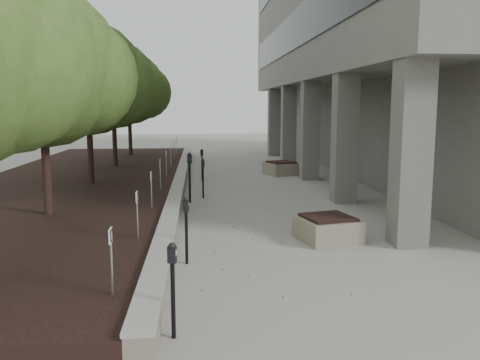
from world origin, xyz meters
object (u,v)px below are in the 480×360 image
crabapple_tree_3 (88,103)px  planter_front (328,228)px  crabapple_tree_2 (43,102)px  parking_meter_4 (203,179)px  parking_meter_5 (202,165)px  parking_meter_2 (186,231)px  parking_meter_3 (190,178)px  planter_back (281,168)px  crabapple_tree_4 (113,103)px  crabapple_tree_5 (129,104)px  parking_meter_1 (173,291)px

crabapple_tree_3 → planter_front: 9.65m
crabapple_tree_2 → parking_meter_4: bearing=46.7°
crabapple_tree_3 → parking_meter_5: 5.37m
parking_meter_2 → crabapple_tree_2: bearing=149.5°
parking_meter_2 → parking_meter_3: 6.18m
planter_back → parking_meter_2: bearing=-107.2°
crabapple_tree_2 → parking_meter_4: crabapple_tree_2 is taller
planter_back → parking_meter_4: bearing=-122.4°
crabapple_tree_4 → parking_meter_3: 7.91m
parking_meter_5 → crabapple_tree_5: bearing=132.0°
parking_meter_1 → parking_meter_2: parking_meter_2 is taller
crabapple_tree_4 → planter_back: (7.28, -0.49, -2.83)m
parking_meter_5 → planter_front: size_ratio=1.06×
crabapple_tree_3 → planter_front: crabapple_tree_3 is taller
crabapple_tree_3 → crabapple_tree_5: same height
parking_meter_4 → crabapple_tree_5: bearing=113.5°
crabapple_tree_4 → parking_meter_4: bearing=-57.6°
parking_meter_3 → parking_meter_5: size_ratio=1.22×
crabapple_tree_4 → planter_back: 7.83m
crabapple_tree_4 → parking_meter_1: bearing=-78.3°
crabapple_tree_5 → planter_front: 17.97m
parking_meter_2 → planter_front: bearing=35.0°
parking_meter_3 → parking_meter_5: (0.41, 4.66, -0.14)m
crabapple_tree_3 → planter_front: bearing=-44.7°
parking_meter_4 → planter_front: size_ratio=1.07×
parking_meter_3 → crabapple_tree_5: bearing=91.0°
crabapple_tree_3 → crabapple_tree_5: bearing=90.0°
crabapple_tree_5 → parking_meter_5: crabapple_tree_5 is taller
crabapple_tree_3 → parking_meter_2: size_ratio=4.15×
crabapple_tree_5 → parking_meter_1: (3.33, -21.10, -2.47)m
crabapple_tree_2 → crabapple_tree_3: (0.00, 5.00, 0.00)m
crabapple_tree_2 → parking_meter_3: 5.23m
parking_meter_5 → parking_meter_4: bearing=-75.9°
crabapple_tree_3 → parking_meter_4: size_ratio=4.17×
crabapple_tree_4 → parking_meter_2: (3.43, -12.94, -2.46)m
crabapple_tree_4 → planter_front: 13.53m
crabapple_tree_3 → crabapple_tree_4: (0.00, 5.00, 0.00)m
crabapple_tree_5 → parking_meter_1: crabapple_tree_5 is taller
crabapple_tree_2 → parking_meter_2: crabapple_tree_2 is taller
crabapple_tree_3 → parking_meter_4: (3.80, -0.98, -2.47)m
crabapple_tree_4 → crabapple_tree_2: bearing=-90.0°
crabapple_tree_5 → parking_meter_3: bearing=-74.0°
crabapple_tree_3 → parking_meter_3: (3.38, -1.76, -2.33)m
crabapple_tree_4 → parking_meter_5: crabapple_tree_4 is taller
crabapple_tree_3 → crabapple_tree_2: bearing=-90.0°
parking_meter_2 → planter_back: parking_meter_2 is taller
parking_meter_3 → parking_meter_5: 4.68m
crabapple_tree_3 → parking_meter_1: 11.85m
parking_meter_1 → parking_meter_3: (0.05, 9.34, 0.14)m
crabapple_tree_2 → planter_front: size_ratio=4.46×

